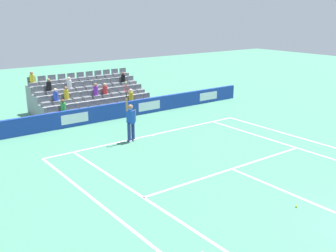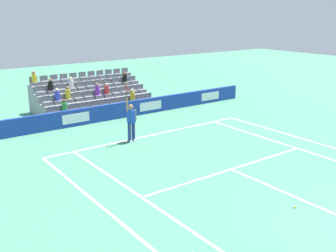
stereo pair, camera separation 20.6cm
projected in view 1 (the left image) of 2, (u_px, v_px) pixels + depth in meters
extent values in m
cube|color=white|center=(151.00, 135.00, 19.73)|extent=(10.97, 0.10, 0.01)
cube|color=white|center=(232.00, 169.00, 15.51)|extent=(8.23, 0.10, 0.01)
cube|color=white|center=(302.00, 199.00, 13.05)|extent=(0.10, 6.40, 0.01)
cube|color=white|center=(151.00, 203.00, 12.79)|extent=(0.10, 11.89, 0.01)
cube|color=white|center=(305.00, 151.00, 17.53)|extent=(0.10, 11.89, 0.01)
cube|color=white|center=(114.00, 215.00, 12.00)|extent=(0.10, 11.89, 0.01)
cube|color=white|center=(323.00, 145.00, 18.32)|extent=(0.10, 11.89, 0.01)
cube|color=white|center=(153.00, 135.00, 19.65)|extent=(0.10, 0.20, 0.01)
cube|color=#193899|center=(113.00, 111.00, 22.49)|extent=(19.01, 0.20, 0.90)
cube|color=white|center=(208.00, 96.00, 26.51)|extent=(1.52, 0.01, 0.50)
cube|color=white|center=(149.00, 106.00, 23.77)|extent=(1.52, 0.01, 0.50)
cube|color=white|center=(75.00, 118.00, 21.03)|extent=(1.52, 0.01, 0.50)
cylinder|color=navy|center=(133.00, 132.00, 18.74)|extent=(0.16, 0.16, 0.90)
cylinder|color=navy|center=(129.00, 133.00, 18.58)|extent=(0.16, 0.16, 0.90)
cube|color=white|center=(133.00, 140.00, 18.86)|extent=(0.16, 0.28, 0.08)
cube|color=white|center=(129.00, 141.00, 18.69)|extent=(0.16, 0.28, 0.08)
cube|color=#1947B2|center=(131.00, 117.00, 18.45)|extent=(0.27, 0.39, 0.60)
sphere|color=#9E7251|center=(130.00, 107.00, 18.32)|extent=(0.24, 0.24, 0.24)
cylinder|color=#9E7251|center=(127.00, 105.00, 18.13)|extent=(0.09, 0.09, 0.62)
cylinder|color=#9E7251|center=(135.00, 116.00, 18.56)|extent=(0.09, 0.09, 0.56)
cylinder|color=black|center=(126.00, 95.00, 18.00)|extent=(0.04, 0.04, 0.28)
torus|color=red|center=(126.00, 89.00, 17.93)|extent=(0.08, 0.31, 0.31)
sphere|color=#D1E533|center=(126.00, 83.00, 17.85)|extent=(0.07, 0.07, 0.07)
cube|color=gray|center=(105.00, 112.00, 23.38)|extent=(6.82, 0.95, 0.42)
cube|color=slate|center=(148.00, 100.00, 25.08)|extent=(0.48, 0.44, 0.20)
cube|color=slate|center=(146.00, 95.00, 25.17)|extent=(0.48, 0.04, 0.30)
cube|color=slate|center=(140.00, 101.00, 24.72)|extent=(0.48, 0.44, 0.20)
cube|color=slate|center=(138.00, 97.00, 24.81)|extent=(0.48, 0.04, 0.30)
cube|color=slate|center=(131.00, 102.00, 24.37)|extent=(0.48, 0.44, 0.20)
cube|color=slate|center=(130.00, 98.00, 24.45)|extent=(0.48, 0.04, 0.30)
cube|color=slate|center=(123.00, 104.00, 24.01)|extent=(0.48, 0.44, 0.20)
cube|color=slate|center=(121.00, 99.00, 24.09)|extent=(0.48, 0.04, 0.30)
cube|color=slate|center=(114.00, 105.00, 23.65)|extent=(0.48, 0.44, 0.20)
cube|color=slate|center=(112.00, 100.00, 23.74)|extent=(0.48, 0.04, 0.30)
cube|color=slate|center=(104.00, 107.00, 23.29)|extent=(0.48, 0.44, 0.20)
cube|color=slate|center=(102.00, 102.00, 23.38)|extent=(0.48, 0.04, 0.30)
cube|color=slate|center=(95.00, 108.00, 22.94)|extent=(0.48, 0.44, 0.20)
cube|color=slate|center=(93.00, 103.00, 23.02)|extent=(0.48, 0.04, 0.30)
cube|color=slate|center=(85.00, 110.00, 22.58)|extent=(0.48, 0.44, 0.20)
cube|color=slate|center=(83.00, 105.00, 22.66)|extent=(0.48, 0.04, 0.30)
cube|color=slate|center=(75.00, 111.00, 22.22)|extent=(0.48, 0.44, 0.20)
cube|color=slate|center=(73.00, 106.00, 22.31)|extent=(0.48, 0.04, 0.30)
cube|color=slate|center=(64.00, 113.00, 21.87)|extent=(0.48, 0.44, 0.20)
cube|color=slate|center=(62.00, 108.00, 21.95)|extent=(0.48, 0.04, 0.30)
cube|color=slate|center=(53.00, 115.00, 21.51)|extent=(0.48, 0.44, 0.20)
cube|color=slate|center=(51.00, 109.00, 21.59)|extent=(0.48, 0.04, 0.30)
cube|color=gray|center=(97.00, 105.00, 24.05)|extent=(6.82, 0.95, 0.84)
cube|color=slate|center=(140.00, 91.00, 25.69)|extent=(0.48, 0.44, 0.20)
cube|color=slate|center=(138.00, 87.00, 25.78)|extent=(0.48, 0.04, 0.30)
cube|color=slate|center=(132.00, 92.00, 25.34)|extent=(0.48, 0.44, 0.20)
cube|color=slate|center=(130.00, 88.00, 25.42)|extent=(0.48, 0.04, 0.30)
cube|color=slate|center=(123.00, 93.00, 24.98)|extent=(0.48, 0.44, 0.20)
cube|color=slate|center=(121.00, 89.00, 25.06)|extent=(0.48, 0.04, 0.30)
cube|color=slate|center=(115.00, 94.00, 24.62)|extent=(0.48, 0.44, 0.20)
cube|color=slate|center=(113.00, 90.00, 24.71)|extent=(0.48, 0.04, 0.30)
cube|color=slate|center=(106.00, 96.00, 24.27)|extent=(0.48, 0.44, 0.20)
cube|color=slate|center=(104.00, 91.00, 24.35)|extent=(0.48, 0.04, 0.30)
cube|color=slate|center=(96.00, 97.00, 23.91)|extent=(0.48, 0.44, 0.20)
cube|color=slate|center=(95.00, 92.00, 23.99)|extent=(0.48, 0.04, 0.30)
cube|color=slate|center=(87.00, 98.00, 23.55)|extent=(0.48, 0.44, 0.20)
cube|color=slate|center=(85.00, 94.00, 23.63)|extent=(0.48, 0.04, 0.30)
cube|color=slate|center=(77.00, 100.00, 23.19)|extent=(0.48, 0.44, 0.20)
cube|color=slate|center=(75.00, 95.00, 23.28)|extent=(0.48, 0.04, 0.30)
cube|color=slate|center=(67.00, 101.00, 22.84)|extent=(0.48, 0.44, 0.20)
cube|color=slate|center=(65.00, 96.00, 22.92)|extent=(0.48, 0.04, 0.30)
cube|color=slate|center=(57.00, 102.00, 22.48)|extent=(0.48, 0.44, 0.20)
cube|color=slate|center=(55.00, 97.00, 22.56)|extent=(0.48, 0.04, 0.30)
cube|color=slate|center=(46.00, 104.00, 22.12)|extent=(0.48, 0.44, 0.20)
cube|color=slate|center=(44.00, 99.00, 22.20)|extent=(0.48, 0.04, 0.30)
cube|color=gray|center=(90.00, 99.00, 24.72)|extent=(6.82, 0.95, 1.26)
cube|color=slate|center=(132.00, 82.00, 26.31)|extent=(0.48, 0.44, 0.20)
cube|color=slate|center=(130.00, 78.00, 26.39)|extent=(0.48, 0.04, 0.30)
cube|color=slate|center=(124.00, 83.00, 25.95)|extent=(0.48, 0.44, 0.20)
cube|color=slate|center=(122.00, 79.00, 26.03)|extent=(0.48, 0.04, 0.30)
cube|color=slate|center=(115.00, 84.00, 25.59)|extent=(0.48, 0.44, 0.20)
cube|color=slate|center=(114.00, 80.00, 25.68)|extent=(0.48, 0.04, 0.30)
cube|color=slate|center=(107.00, 85.00, 25.24)|extent=(0.48, 0.44, 0.20)
cube|color=slate|center=(105.00, 81.00, 25.32)|extent=(0.48, 0.04, 0.30)
cube|color=slate|center=(98.00, 87.00, 24.88)|extent=(0.48, 0.44, 0.20)
cube|color=slate|center=(96.00, 82.00, 24.96)|extent=(0.48, 0.04, 0.30)
cube|color=slate|center=(89.00, 88.00, 24.52)|extent=(0.48, 0.44, 0.20)
cube|color=slate|center=(87.00, 83.00, 24.60)|extent=(0.48, 0.04, 0.30)
cube|color=slate|center=(80.00, 89.00, 24.16)|extent=(0.48, 0.44, 0.20)
cube|color=slate|center=(78.00, 84.00, 24.25)|extent=(0.48, 0.04, 0.30)
cube|color=slate|center=(70.00, 90.00, 23.81)|extent=(0.48, 0.44, 0.20)
cube|color=slate|center=(68.00, 85.00, 23.89)|extent=(0.48, 0.04, 0.30)
cube|color=slate|center=(60.00, 91.00, 23.45)|extent=(0.48, 0.44, 0.20)
cube|color=slate|center=(58.00, 86.00, 23.53)|extent=(0.48, 0.04, 0.30)
cube|color=slate|center=(50.00, 92.00, 23.09)|extent=(0.48, 0.44, 0.20)
cube|color=slate|center=(48.00, 88.00, 23.17)|extent=(0.48, 0.04, 0.30)
cube|color=slate|center=(39.00, 94.00, 22.73)|extent=(0.48, 0.44, 0.20)
cube|color=slate|center=(38.00, 89.00, 22.82)|extent=(0.48, 0.04, 0.30)
cube|color=gray|center=(83.00, 93.00, 25.39)|extent=(6.82, 0.95, 1.68)
cube|color=slate|center=(124.00, 74.00, 26.92)|extent=(0.48, 0.44, 0.20)
cube|color=slate|center=(123.00, 70.00, 27.00)|extent=(0.48, 0.04, 0.30)
cube|color=slate|center=(116.00, 75.00, 26.56)|extent=(0.48, 0.44, 0.20)
cube|color=slate|center=(115.00, 71.00, 26.65)|extent=(0.48, 0.04, 0.30)
cube|color=slate|center=(108.00, 76.00, 26.21)|extent=(0.48, 0.44, 0.20)
cube|color=slate|center=(106.00, 72.00, 26.29)|extent=(0.48, 0.04, 0.30)
cube|color=slate|center=(99.00, 77.00, 25.85)|extent=(0.48, 0.44, 0.20)
cube|color=slate|center=(98.00, 73.00, 25.93)|extent=(0.48, 0.04, 0.30)
cube|color=slate|center=(91.00, 78.00, 25.49)|extent=(0.48, 0.44, 0.20)
cube|color=slate|center=(89.00, 74.00, 25.57)|extent=(0.48, 0.04, 0.30)
cube|color=slate|center=(82.00, 79.00, 25.13)|extent=(0.48, 0.44, 0.20)
cube|color=slate|center=(80.00, 74.00, 25.22)|extent=(0.48, 0.04, 0.30)
cube|color=slate|center=(73.00, 80.00, 24.78)|extent=(0.48, 0.44, 0.20)
cube|color=slate|center=(71.00, 75.00, 24.86)|extent=(0.48, 0.04, 0.30)
cube|color=slate|center=(63.00, 81.00, 24.42)|extent=(0.48, 0.44, 0.20)
cube|color=slate|center=(61.00, 76.00, 24.50)|extent=(0.48, 0.04, 0.30)
cube|color=slate|center=(53.00, 82.00, 24.06)|extent=(0.48, 0.44, 0.20)
cube|color=slate|center=(52.00, 77.00, 24.14)|extent=(0.48, 0.04, 0.30)
cube|color=slate|center=(43.00, 83.00, 23.70)|extent=(0.48, 0.44, 0.20)
cube|color=slate|center=(42.00, 78.00, 23.79)|extent=(0.48, 0.04, 0.30)
cube|color=slate|center=(33.00, 84.00, 23.35)|extent=(0.48, 0.44, 0.20)
cube|color=slate|center=(31.00, 79.00, 23.43)|extent=(0.48, 0.04, 0.30)
cylinder|color=yellow|center=(131.00, 96.00, 24.30)|extent=(0.28, 0.28, 0.54)
sphere|color=beige|center=(131.00, 90.00, 24.20)|extent=(0.20, 0.20, 0.20)
cylinder|color=green|center=(63.00, 107.00, 21.81)|extent=(0.28, 0.28, 0.46)
sphere|color=brown|center=(63.00, 101.00, 21.72)|extent=(0.20, 0.20, 0.20)
cylinder|color=purple|center=(96.00, 91.00, 23.84)|extent=(0.28, 0.28, 0.53)
sphere|color=#9E7251|center=(95.00, 85.00, 23.74)|extent=(0.20, 0.20, 0.20)
cylinder|color=blue|center=(56.00, 96.00, 22.42)|extent=(0.28, 0.28, 0.50)
sphere|color=beige|center=(55.00, 90.00, 22.32)|extent=(0.20, 0.20, 0.20)
cylinder|color=yellow|center=(32.00, 78.00, 23.29)|extent=(0.28, 0.28, 0.44)
sphere|color=#9E7251|center=(32.00, 73.00, 23.20)|extent=(0.20, 0.20, 0.20)
cylinder|color=black|center=(49.00, 86.00, 23.03)|extent=(0.28, 0.28, 0.51)
sphere|color=#9E7251|center=(48.00, 80.00, 22.93)|extent=(0.20, 0.20, 0.20)
cylinder|color=white|center=(69.00, 84.00, 23.75)|extent=(0.28, 0.28, 0.48)
sphere|color=beige|center=(69.00, 79.00, 23.66)|extent=(0.20, 0.20, 0.20)
cylinder|color=red|center=(105.00, 90.00, 24.21)|extent=(0.28, 0.28, 0.47)
sphere|color=#D3A884|center=(105.00, 85.00, 24.12)|extent=(0.20, 0.20, 0.20)
cylinder|color=yellow|center=(66.00, 95.00, 22.77)|extent=(0.28, 0.28, 0.53)
sphere|color=#9E7251|center=(66.00, 88.00, 22.67)|extent=(0.20, 0.20, 0.20)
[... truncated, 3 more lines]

